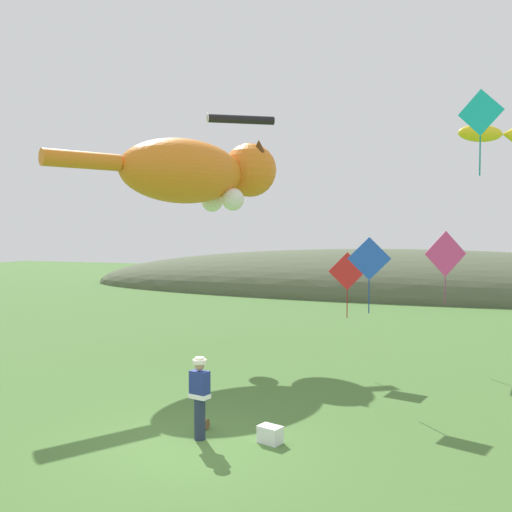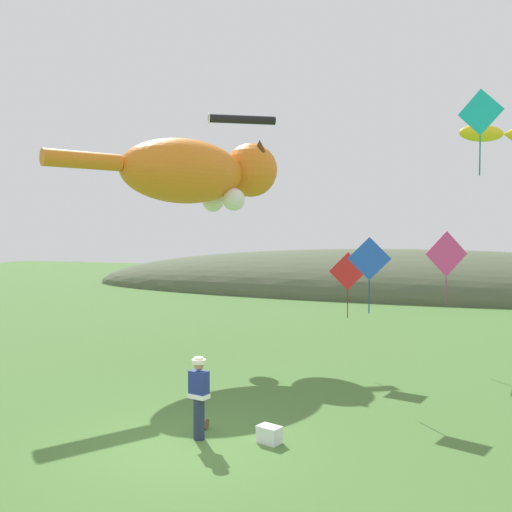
{
  "view_description": "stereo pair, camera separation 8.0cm",
  "coord_description": "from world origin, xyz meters",
  "px_view_note": "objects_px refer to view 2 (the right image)",
  "views": [
    {
      "loc": [
        5.48,
        -10.34,
        4.43
      ],
      "look_at": [
        0.0,
        4.0,
        3.8
      ],
      "focal_mm": 40.0,
      "sensor_mm": 36.0,
      "label": 1
    },
    {
      "loc": [
        5.55,
        -10.31,
        4.43
      ],
      "look_at": [
        0.0,
        4.0,
        3.8
      ],
      "focal_mm": 40.0,
      "sensor_mm": 36.0,
      "label": 2
    }
  ],
  "objects_px": {
    "kite_giant_cat": "(199,173)",
    "kite_diamond_blue": "(369,259)",
    "kite_tube_streamer": "(241,119)",
    "kite_diamond_pink": "(446,254)",
    "picnic_cooler": "(269,434)",
    "kite_diamond_red": "(348,272)",
    "festival_attendant": "(199,395)",
    "kite_diamond_teal": "(481,113)",
    "kite_fish_windsock": "(488,133)",
    "kite_spool": "(204,424)"
  },
  "relations": [
    {
      "from": "kite_giant_cat",
      "to": "kite_diamond_blue",
      "type": "xyz_separation_m",
      "value": [
        6.91,
        -3.54,
        -2.94
      ]
    },
    {
      "from": "kite_spool",
      "to": "kite_diamond_red",
      "type": "bearing_deg",
      "value": 74.98
    },
    {
      "from": "festival_attendant",
      "to": "kite_diamond_pink",
      "type": "height_order",
      "value": "kite_diamond_pink"
    },
    {
      "from": "kite_diamond_pink",
      "to": "kite_diamond_blue",
      "type": "distance_m",
      "value": 5.01
    },
    {
      "from": "kite_diamond_blue",
      "to": "kite_giant_cat",
      "type": "bearing_deg",
      "value": 152.88
    },
    {
      "from": "festival_attendant",
      "to": "kite_diamond_blue",
      "type": "height_order",
      "value": "kite_diamond_blue"
    },
    {
      "from": "kite_spool",
      "to": "kite_tube_streamer",
      "type": "xyz_separation_m",
      "value": [
        -3.96,
        11.69,
        9.23
      ]
    },
    {
      "from": "festival_attendant",
      "to": "picnic_cooler",
      "type": "relative_size",
      "value": 3.15
    },
    {
      "from": "kite_giant_cat",
      "to": "kite_fish_windsock",
      "type": "distance_m",
      "value": 10.16
    },
    {
      "from": "picnic_cooler",
      "to": "kite_tube_streamer",
      "type": "relative_size",
      "value": 0.21
    },
    {
      "from": "kite_diamond_pink",
      "to": "picnic_cooler",
      "type": "bearing_deg",
      "value": -108.88
    },
    {
      "from": "kite_tube_streamer",
      "to": "kite_diamond_teal",
      "type": "relative_size",
      "value": 1.39
    },
    {
      "from": "kite_diamond_teal",
      "to": "kite_diamond_red",
      "type": "bearing_deg",
      "value": 132.6
    },
    {
      "from": "kite_tube_streamer",
      "to": "kite_diamond_blue",
      "type": "xyz_separation_m",
      "value": [
        6.94,
        -7.65,
        -5.64
      ]
    },
    {
      "from": "kite_spool",
      "to": "kite_giant_cat",
      "type": "bearing_deg",
      "value": 117.43
    },
    {
      "from": "kite_diamond_pink",
      "to": "kite_diamond_red",
      "type": "height_order",
      "value": "kite_diamond_pink"
    },
    {
      "from": "kite_fish_windsock",
      "to": "kite_diamond_blue",
      "type": "distance_m",
      "value": 7.47
    },
    {
      "from": "kite_spool",
      "to": "kite_diamond_red",
      "type": "distance_m",
      "value": 7.64
    },
    {
      "from": "kite_spool",
      "to": "kite_diamond_teal",
      "type": "distance_m",
      "value": 9.39
    },
    {
      "from": "festival_attendant",
      "to": "kite_tube_streamer",
      "type": "distance_m",
      "value": 15.45
    },
    {
      "from": "picnic_cooler",
      "to": "kite_tube_streamer",
      "type": "bearing_deg",
      "value": 115.21
    },
    {
      "from": "kite_diamond_pink",
      "to": "kite_spool",
      "type": "bearing_deg",
      "value": -118.5
    },
    {
      "from": "kite_diamond_red",
      "to": "kite_fish_windsock",
      "type": "bearing_deg",
      "value": 33.59
    },
    {
      "from": "kite_diamond_pink",
      "to": "kite_diamond_red",
      "type": "distance_m",
      "value": 3.56
    },
    {
      "from": "picnic_cooler",
      "to": "kite_diamond_red",
      "type": "height_order",
      "value": "kite_diamond_red"
    },
    {
      "from": "kite_diamond_pink",
      "to": "kite_tube_streamer",
      "type": "bearing_deg",
      "value": 161.22
    },
    {
      "from": "kite_tube_streamer",
      "to": "kite_diamond_red",
      "type": "height_order",
      "value": "kite_tube_streamer"
    },
    {
      "from": "kite_diamond_red",
      "to": "kite_diamond_pink",
      "type": "bearing_deg",
      "value": 33.83
    },
    {
      "from": "kite_spool",
      "to": "kite_diamond_red",
      "type": "height_order",
      "value": "kite_diamond_red"
    },
    {
      "from": "kite_spool",
      "to": "kite_diamond_blue",
      "type": "xyz_separation_m",
      "value": [
        2.98,
        4.03,
        3.59
      ]
    },
    {
      "from": "kite_tube_streamer",
      "to": "kite_diamond_pink",
      "type": "distance_m",
      "value": 10.78
    },
    {
      "from": "kite_diamond_blue",
      "to": "kite_fish_windsock",
      "type": "bearing_deg",
      "value": 61.45
    },
    {
      "from": "kite_tube_streamer",
      "to": "kite_diamond_teal",
      "type": "bearing_deg",
      "value": -43.42
    },
    {
      "from": "festival_attendant",
      "to": "kite_spool",
      "type": "height_order",
      "value": "festival_attendant"
    },
    {
      "from": "kite_diamond_pink",
      "to": "kite_diamond_teal",
      "type": "xyz_separation_m",
      "value": [
        0.98,
        -6.2,
        3.42
      ]
    },
    {
      "from": "kite_diamond_teal",
      "to": "kite_giant_cat",
      "type": "bearing_deg",
      "value": 152.39
    },
    {
      "from": "festival_attendant",
      "to": "kite_spool",
      "type": "bearing_deg",
      "value": 107.29
    },
    {
      "from": "picnic_cooler",
      "to": "kite_diamond_blue",
      "type": "height_order",
      "value": "kite_diamond_blue"
    },
    {
      "from": "kite_spool",
      "to": "kite_tube_streamer",
      "type": "distance_m",
      "value": 15.41
    },
    {
      "from": "kite_diamond_teal",
      "to": "kite_diamond_red",
      "type": "distance_m",
      "value": 6.99
    },
    {
      "from": "festival_attendant",
      "to": "kite_giant_cat",
      "type": "height_order",
      "value": "kite_giant_cat"
    },
    {
      "from": "kite_diamond_pink",
      "to": "kite_diamond_teal",
      "type": "distance_m",
      "value": 7.15
    },
    {
      "from": "kite_giant_cat",
      "to": "kite_diamond_red",
      "type": "height_order",
      "value": "kite_giant_cat"
    },
    {
      "from": "kite_diamond_pink",
      "to": "kite_diamond_red",
      "type": "relative_size",
      "value": 1.15
    },
    {
      "from": "festival_attendant",
      "to": "kite_tube_streamer",
      "type": "relative_size",
      "value": 0.66
    },
    {
      "from": "kite_tube_streamer",
      "to": "kite_diamond_red",
      "type": "bearing_deg",
      "value": -40.4
    },
    {
      "from": "kite_tube_streamer",
      "to": "kite_diamond_pink",
      "type": "height_order",
      "value": "kite_tube_streamer"
    },
    {
      "from": "kite_spool",
      "to": "kite_giant_cat",
      "type": "xyz_separation_m",
      "value": [
        -3.93,
        7.57,
        6.52
      ]
    },
    {
      "from": "kite_tube_streamer",
      "to": "kite_diamond_teal",
      "type": "xyz_separation_m",
      "value": [
        9.68,
        -9.16,
        -2.23
      ]
    },
    {
      "from": "kite_diamond_pink",
      "to": "kite_diamond_red",
      "type": "bearing_deg",
      "value": -146.17
    }
  ]
}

